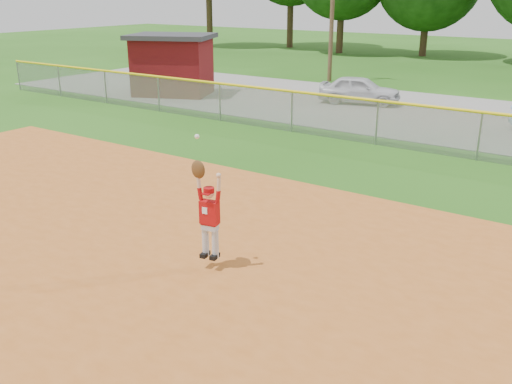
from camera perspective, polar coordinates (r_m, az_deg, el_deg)
ground at (r=11.77m, az=-7.75°, el=-5.58°), size 120.00×120.00×0.00m
clay_infield at (r=10.02m, az=-19.46°, el=-11.23°), size 24.00×16.00×0.04m
parking_strip at (r=25.39m, az=17.22°, el=7.42°), size 44.00×10.00×0.03m
car_white_a at (r=26.94m, az=10.32°, el=10.03°), size 3.95×2.35×1.26m
utility_shed at (r=29.18m, az=-8.35°, el=12.53°), size 4.84×4.38×2.96m
outfield_fence at (r=19.67m, az=12.03°, el=7.14°), size 40.06×0.10×1.55m
ballplayer at (r=10.40m, az=-4.83°, el=-1.87°), size 0.62×0.29×2.33m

